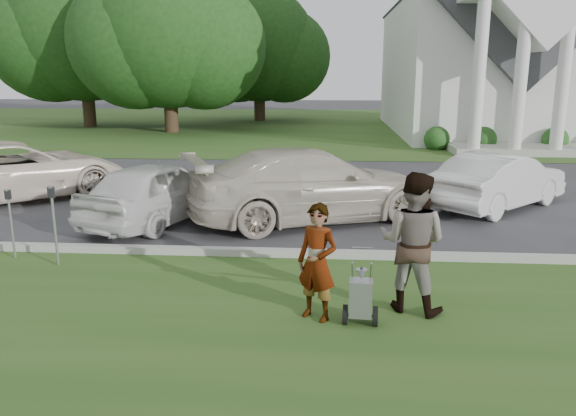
# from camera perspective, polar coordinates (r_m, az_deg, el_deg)

# --- Properties ---
(ground) EXTENTS (120.00, 120.00, 0.00)m
(ground) POSITION_cam_1_polar(r_m,az_deg,el_deg) (9.72, -0.77, -6.05)
(ground) COLOR #333335
(ground) RESTS_ON ground
(grass_strip) EXTENTS (80.00, 7.00, 0.01)m
(grass_strip) POSITION_cam_1_polar(r_m,az_deg,el_deg) (6.99, -2.93, -14.29)
(grass_strip) COLOR #294E1B
(grass_strip) RESTS_ON ground
(church_lawn) EXTENTS (80.00, 30.00, 0.01)m
(church_lawn) POSITION_cam_1_polar(r_m,az_deg,el_deg) (36.28, 2.89, 8.44)
(church_lawn) COLOR #294E1B
(church_lawn) RESTS_ON ground
(curb) EXTENTS (80.00, 0.18, 0.15)m
(curb) POSITION_cam_1_polar(r_m,az_deg,el_deg) (10.22, -0.51, -4.62)
(curb) COLOR #9E9E93
(curb) RESTS_ON ground
(church) EXTENTS (9.19, 19.00, 24.10)m
(church) POSITION_cam_1_polar(r_m,az_deg,el_deg) (33.37, 19.27, 17.48)
(church) COLOR white
(church) RESTS_ON ground
(tree_left) EXTENTS (10.63, 8.40, 9.71)m
(tree_left) POSITION_cam_1_polar(r_m,az_deg,el_deg) (32.38, -12.17, 16.58)
(tree_left) COLOR #332316
(tree_left) RESTS_ON ground
(tree_far) EXTENTS (11.64, 9.20, 10.73)m
(tree_far) POSITION_cam_1_polar(r_m,az_deg,el_deg) (37.26, -20.16, 16.55)
(tree_far) COLOR #332316
(tree_far) RESTS_ON ground
(tree_back) EXTENTS (9.61, 7.60, 8.89)m
(tree_back) POSITION_cam_1_polar(r_m,az_deg,el_deg) (39.43, -2.98, 15.72)
(tree_back) COLOR #332316
(tree_back) RESTS_ON ground
(striping_cart) EXTENTS (0.48, 0.93, 0.85)m
(striping_cart) POSITION_cam_1_polar(r_m,az_deg,el_deg) (7.55, 7.39, -9.16)
(striping_cart) COLOR black
(striping_cart) RESTS_ON ground
(person_left) EXTENTS (0.70, 0.62, 1.60)m
(person_left) POSITION_cam_1_polar(r_m,az_deg,el_deg) (7.51, 2.98, -5.64)
(person_left) COLOR #999999
(person_left) RESTS_ON ground
(person_right) EXTENTS (1.17, 1.07, 1.97)m
(person_right) POSITION_cam_1_polar(r_m,az_deg,el_deg) (7.92, 12.53, -3.52)
(person_right) COLOR #999999
(person_right) RESTS_ON ground
(parking_meter_near) EXTENTS (0.10, 0.09, 1.42)m
(parking_meter_near) POSITION_cam_1_polar(r_m,az_deg,el_deg) (10.33, -22.71, -0.78)
(parking_meter_near) COLOR #92959A
(parking_meter_near) RESTS_ON ground
(parking_meter_far) EXTENTS (0.09, 0.08, 1.28)m
(parking_meter_far) POSITION_cam_1_polar(r_m,az_deg,el_deg) (11.09, -26.37, -0.67)
(parking_meter_far) COLOR #92959A
(parking_meter_far) RESTS_ON ground
(car_a) EXTENTS (5.74, 5.74, 1.54)m
(car_a) POSITION_cam_1_polar(r_m,az_deg,el_deg) (16.39, -25.96, 3.47)
(car_a) COLOR #F4E5CF
(car_a) RESTS_ON ground
(car_b) EXTENTS (2.95, 4.40, 1.39)m
(car_b) POSITION_cam_1_polar(r_m,az_deg,el_deg) (12.81, -13.07, 1.66)
(car_b) COLOR silver
(car_b) RESTS_ON ground
(car_c) EXTENTS (6.05, 4.34, 1.63)m
(car_c) POSITION_cam_1_polar(r_m,az_deg,el_deg) (12.60, 2.43, 2.36)
(car_c) COLOR beige
(car_c) RESTS_ON ground
(car_d) EXTENTS (3.96, 3.93, 1.36)m
(car_d) POSITION_cam_1_polar(r_m,az_deg,el_deg) (14.73, 20.69, 2.61)
(car_d) COLOR silver
(car_d) RESTS_ON ground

